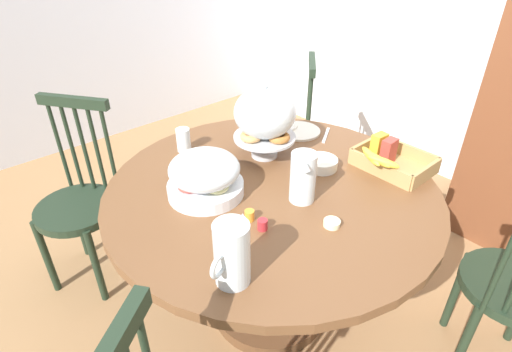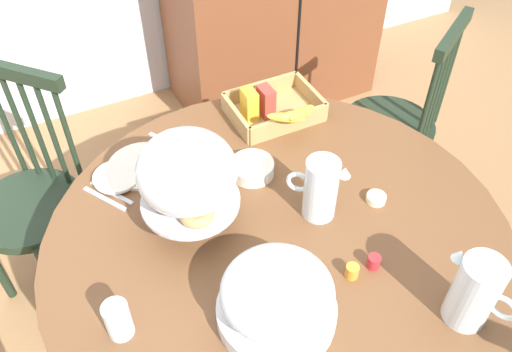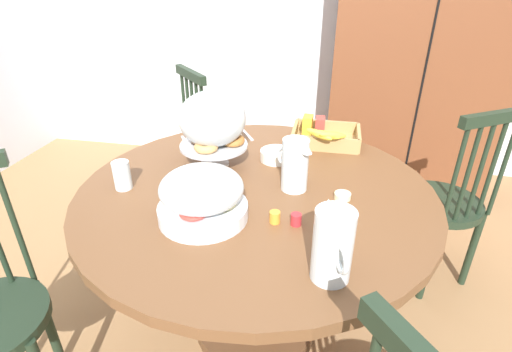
# 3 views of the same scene
# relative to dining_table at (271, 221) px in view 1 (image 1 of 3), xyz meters

# --- Properties ---
(ground_plane) EXTENTS (10.00, 10.00, 0.00)m
(ground_plane) POSITION_rel_dining_table_xyz_m (0.04, 0.04, -0.56)
(ground_plane) COLOR #997047
(dining_table) EXTENTS (1.36, 1.36, 0.74)m
(dining_table) POSITION_rel_dining_table_xyz_m (0.00, 0.00, 0.00)
(dining_table) COLOR brown
(dining_table) RESTS_ON ground_plane
(windsor_chair_facing_door) EXTENTS (0.47, 0.47, 0.97)m
(windsor_chair_facing_door) POSITION_rel_dining_table_xyz_m (-0.64, 0.74, -0.10)
(windsor_chair_facing_door) COLOR #1E2D1E
(windsor_chair_facing_door) RESTS_ON ground_plane
(windsor_chair_far_side) EXTENTS (0.46, 0.46, 0.97)m
(windsor_chair_far_side) POSITION_rel_dining_table_xyz_m (-0.82, -0.54, -0.10)
(windsor_chair_far_side) COLOR #1E2D1E
(windsor_chair_far_side) RESTS_ON ground_plane
(pastry_stand_with_dome) EXTENTS (0.28, 0.28, 0.34)m
(pastry_stand_with_dome) POSITION_rel_dining_table_xyz_m (-0.21, 0.15, 0.38)
(pastry_stand_with_dome) COLOR silver
(pastry_stand_with_dome) RESTS_ON dining_table
(fruit_platter_covered) EXTENTS (0.30, 0.30, 0.18)m
(fruit_platter_covered) POSITION_rel_dining_table_xyz_m (-0.13, -0.23, 0.27)
(fruit_platter_covered) COLOR silver
(fruit_platter_covered) RESTS_ON dining_table
(orange_juice_pitcher) EXTENTS (0.15, 0.14, 0.20)m
(orange_juice_pitcher) POSITION_rel_dining_table_xyz_m (0.14, 0.02, 0.28)
(orange_juice_pitcher) COLOR silver
(orange_juice_pitcher) RESTS_ON dining_table
(milk_pitcher) EXTENTS (0.11, 0.19, 0.21)m
(milk_pitcher) POSITION_rel_dining_table_xyz_m (0.29, -0.44, 0.28)
(milk_pitcher) COLOR silver
(milk_pitcher) RESTS_ON dining_table
(cereal_basket) EXTENTS (0.32, 0.30, 0.12)m
(cereal_basket) POSITION_rel_dining_table_xyz_m (0.23, 0.48, 0.23)
(cereal_basket) COLOR tan
(cereal_basket) RESTS_ON dining_table
(china_plate_large) EXTENTS (0.22, 0.22, 0.01)m
(china_plate_large) POSITION_rel_dining_table_xyz_m (-0.27, 0.44, 0.19)
(china_plate_large) COLOR white
(china_plate_large) RESTS_ON dining_table
(china_plate_small) EXTENTS (0.15, 0.15, 0.01)m
(china_plate_small) POSITION_rel_dining_table_xyz_m (-0.36, 0.42, 0.20)
(china_plate_small) COLOR white
(china_plate_small) RESTS_ON china_plate_large
(cereal_bowl) EXTENTS (0.14, 0.14, 0.04)m
(cereal_bowl) POSITION_rel_dining_table_xyz_m (0.04, 0.26, 0.21)
(cereal_bowl) COLOR white
(cereal_bowl) RESTS_ON dining_table
(drinking_glass) EXTENTS (0.06, 0.06, 0.11)m
(drinking_glass) POSITION_rel_dining_table_xyz_m (-0.49, -0.10, 0.24)
(drinking_glass) COLOR silver
(drinking_glass) RESTS_ON dining_table
(butter_dish) EXTENTS (0.06, 0.06, 0.02)m
(butter_dish) POSITION_rel_dining_table_xyz_m (0.32, -0.02, 0.19)
(butter_dish) COLOR beige
(butter_dish) RESTS_ON dining_table
(jam_jar_strawberry) EXTENTS (0.04, 0.04, 0.04)m
(jam_jar_strawberry) POSITION_rel_dining_table_xyz_m (0.18, -0.21, 0.20)
(jam_jar_strawberry) COLOR #B7282D
(jam_jar_strawberry) RESTS_ON dining_table
(jam_jar_apricot) EXTENTS (0.04, 0.04, 0.04)m
(jam_jar_apricot) POSITION_rel_dining_table_xyz_m (0.11, -0.21, 0.20)
(jam_jar_apricot) COLOR orange
(jam_jar_apricot) RESTS_ON dining_table
(table_knife) EXTENTS (0.10, 0.15, 0.01)m
(table_knife) POSITION_rel_dining_table_xyz_m (-0.39, 0.37, 0.19)
(table_knife) COLOR silver
(table_knife) RESTS_ON dining_table
(dinner_fork) EXTENTS (0.10, 0.15, 0.01)m
(dinner_fork) POSITION_rel_dining_table_xyz_m (-0.42, 0.35, 0.19)
(dinner_fork) COLOR silver
(dinner_fork) RESTS_ON dining_table
(soup_spoon) EXTENTS (0.10, 0.15, 0.01)m
(soup_spoon) POSITION_rel_dining_table_xyz_m (-0.15, 0.51, 0.19)
(soup_spoon) COLOR silver
(soup_spoon) RESTS_ON dining_table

